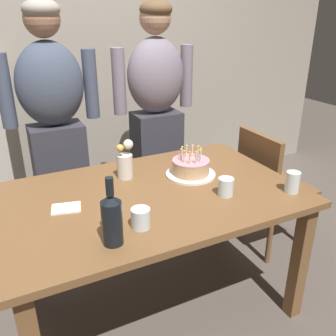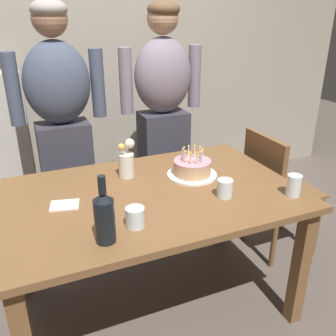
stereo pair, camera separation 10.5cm
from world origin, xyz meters
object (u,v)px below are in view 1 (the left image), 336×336
Objects in this scene: napkin_stack at (66,208)px; dining_chair at (267,182)px; wine_bottle at (112,218)px; person_woman_cardigan at (156,119)px; birthday_cake at (191,168)px; flower_vase at (125,163)px; water_glass_side at (293,182)px; water_glass_far at (141,218)px; water_glass_near at (226,187)px; person_man_bearded at (56,132)px.

dining_chair is at bearing 6.74° from napkin_stack.
person_woman_cardigan is at bearing 57.83° from wine_bottle.
birthday_cake is 1.29× the size of flower_vase.
birthday_cake is at bearing 131.37° from water_glass_side.
water_glass_far reaches higher than napkin_stack.
water_glass_near is at bearing -16.05° from napkin_stack.
wine_bottle is at bearing -157.63° from water_glass_far.
wine_bottle is at bearing -178.68° from water_glass_side.
dining_chair is (1.27, 0.52, -0.34)m from wine_bottle.
birthday_cake is 0.29m from water_glass_near.
person_man_bearded is (-0.95, 1.13, 0.08)m from water_glass_side.
birthday_cake is 2.56× the size of water_glass_side.
flower_vase is at bearing 113.61° from person_man_bearded.
water_glass_far is at bearing 22.37° from wine_bottle.
person_man_bearded is at bearing 122.05° from water_glass_near.
wine_bottle is 2.17× the size of napkin_stack.
person_woman_cardigan reaches higher than napkin_stack.
water_glass_side is 1.16m from person_woman_cardigan.
person_man_bearded is 0.71m from person_woman_cardigan.
wine_bottle is (-0.64, -0.14, 0.07)m from water_glass_near.
napkin_stack is 1.40m from dining_chair.
dining_chair is (0.54, -0.63, -0.36)m from person_woman_cardigan.
water_glass_near is 0.78m from napkin_stack.
flower_vase is 1.05m from dining_chair.
person_woman_cardigan is at bearing -180.00° from person_man_bearded.
person_man_bearded is (0.01, 1.15, 0.02)m from wine_bottle.
wine_bottle is 0.17× the size of person_woman_cardigan.
person_man_bearded reaches higher than dining_chair.
birthday_cake is at bearing 35.64° from wine_bottle.
napkin_stack is 1.16m from person_woman_cardigan.
person_woman_cardigan reaches higher than water_glass_far.
water_glass_side is 0.96m from wine_bottle.
napkin_stack is (-0.75, 0.22, -0.04)m from water_glass_near.
person_man_bearded reaches higher than flower_vase.
wine_bottle is 0.33× the size of dining_chair.
person_man_bearded is at bearing 113.61° from flower_vase.
flower_vase is 0.13× the size of person_woman_cardigan.
water_glass_far is 0.05× the size of person_woman_cardigan.
person_man_bearded is 1.00× the size of person_woman_cardigan.
napkin_stack is 0.08× the size of person_man_bearded.
dining_chair is at bearing 22.42° from water_glass_far.
dining_chair is at bearing 153.47° from person_man_bearded.
water_glass_side is 0.82× the size of napkin_stack.
dining_chair is (0.63, 0.38, -0.27)m from water_glass_near.
water_glass_far is (-0.46, -0.37, 0.00)m from birthday_cake.
napkin_stack is at bearing 130.25° from water_glass_far.
wine_bottle is at bearing -144.36° from birthday_cake.
water_glass_side is 0.07× the size of person_man_bearded.
birthday_cake is 0.97× the size of wine_bottle.
person_woman_cardigan reaches higher than flower_vase.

